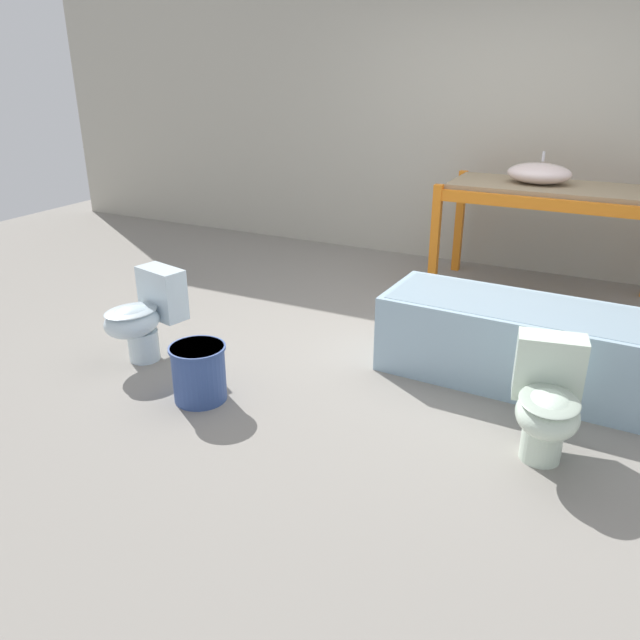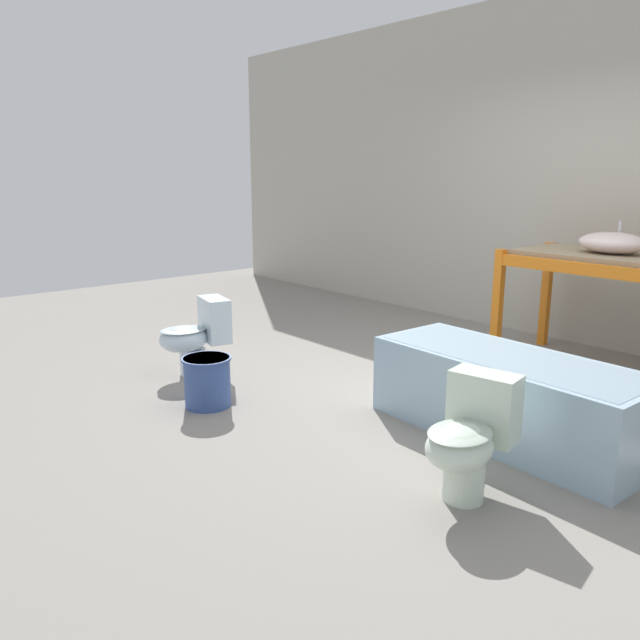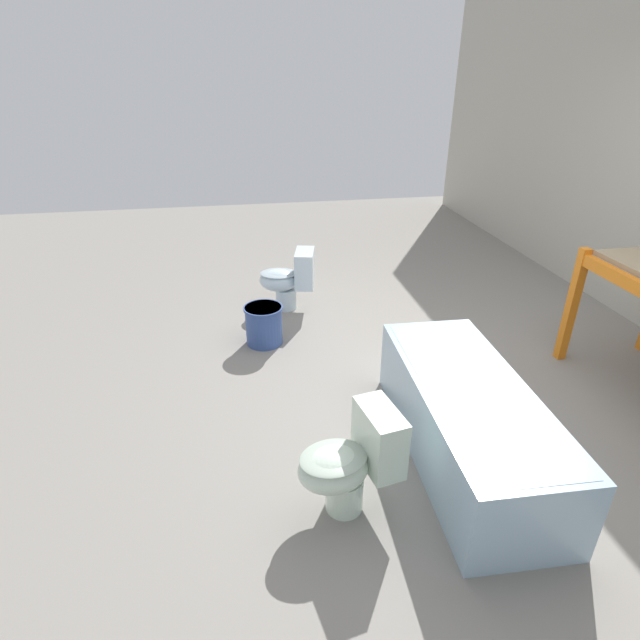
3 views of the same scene
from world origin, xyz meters
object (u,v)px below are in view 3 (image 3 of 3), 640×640
object	(u,v)px
toilet_near	(289,279)
toilet_far	(351,461)
bucket_white	(264,324)
bathtub_main	(467,415)

from	to	relation	value
toilet_near	toilet_far	distance (m)	2.58
toilet_near	toilet_far	xyz separation A→B (m)	(2.58, 0.02, 0.00)
bucket_white	toilet_far	bearing A→B (deg)	9.59
bathtub_main	bucket_white	xyz separation A→B (m)	(-1.63, -1.11, -0.11)
toilet_far	bucket_white	world-z (taller)	toilet_far
toilet_near	toilet_far	world-z (taller)	same
bathtub_main	bucket_white	bearing A→B (deg)	-143.32
bucket_white	bathtub_main	bearing A→B (deg)	34.32
bathtub_main	toilet_far	bearing A→B (deg)	-67.60
bathtub_main	toilet_near	size ratio (longest dim) A/B	2.81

